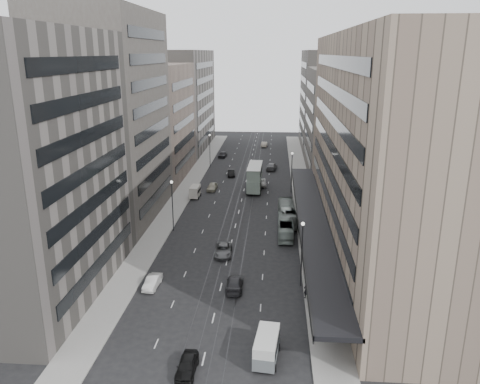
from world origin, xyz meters
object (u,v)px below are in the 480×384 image
(double_decker, at_px, (255,177))
(panel_van, at_px, (195,191))
(bus_near, at_px, (285,227))
(vw_microbus, at_px, (267,346))
(bus_far, at_px, (287,213))
(sedan_0, at_px, (187,366))
(sedan_1, at_px, (152,282))
(sedan_2, at_px, (223,250))
(pedestrian, at_px, (306,290))

(double_decker, distance_m, panel_van, 13.04)
(bus_near, xyz_separation_m, vw_microbus, (-2.27, -31.12, 0.10))
(bus_far, xyz_separation_m, sedan_0, (-9.67, -39.58, -0.79))
(bus_near, xyz_separation_m, double_decker, (-5.91, 24.48, 1.53))
(bus_far, relative_size, vw_microbus, 2.17)
(bus_far, bearing_deg, vw_microbus, 83.25)
(bus_near, bearing_deg, panel_van, -46.68)
(bus_near, height_order, sedan_1, bus_near)
(sedan_1, bearing_deg, double_decker, 79.62)
(double_decker, height_order, vw_microbus, double_decker)
(sedan_2, bearing_deg, sedan_1, -129.89)
(double_decker, bearing_deg, vw_microbus, -85.14)
(sedan_2, bearing_deg, pedestrian, -49.74)
(sedan_0, bearing_deg, panel_van, 99.98)
(sedan_1, relative_size, sedan_2, 0.80)
(pedestrian, bearing_deg, bus_far, -116.30)
(sedan_2, distance_m, pedestrian, 15.95)
(double_decker, height_order, pedestrian, double_decker)
(bus_far, relative_size, sedan_0, 2.60)
(double_decker, height_order, sedan_2, double_decker)
(bus_near, xyz_separation_m, pedestrian, (2.09, -19.61, -0.17))
(sedan_1, height_order, pedestrian, pedestrian)
(bus_near, bearing_deg, vw_microbus, 85.81)
(bus_near, bearing_deg, pedestrian, 96.05)
(vw_microbus, distance_m, sedan_1, 19.22)
(bus_far, distance_m, double_decker, 19.47)
(bus_near, bearing_deg, sedan_2, 42.13)
(vw_microbus, distance_m, panel_van, 51.71)
(panel_van, xyz_separation_m, sedan_2, (8.44, -26.38, -0.59))
(sedan_1, distance_m, pedestrian, 18.55)
(pedestrian, bearing_deg, panel_van, -93.01)
(bus_far, relative_size, double_decker, 1.10)
(vw_microbus, bearing_deg, sedan_0, -155.25)
(bus_far, bearing_deg, panel_van, -37.35)
(bus_far, bearing_deg, pedestrian, 91.11)
(panel_van, bearing_deg, sedan_0, -79.11)
(bus_near, bearing_deg, double_decker, -76.45)
(bus_far, xyz_separation_m, pedestrian, (1.70, -25.71, -0.34))
(bus_far, relative_size, pedestrian, 5.34)
(bus_far, height_order, sedan_1, bus_far)
(sedan_1, bearing_deg, panel_van, 94.89)
(bus_far, height_order, sedan_2, bus_far)
(bus_far, bearing_deg, sedan_2, 54.10)
(sedan_0, distance_m, pedestrian, 17.94)
(double_decker, distance_m, sedan_2, 32.72)
(vw_microbus, relative_size, sedan_0, 1.20)
(sedan_1, bearing_deg, vw_microbus, -39.17)
(bus_near, bearing_deg, sedan_0, 74.47)
(panel_van, distance_m, pedestrian, 42.63)
(bus_near, relative_size, double_decker, 0.98)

